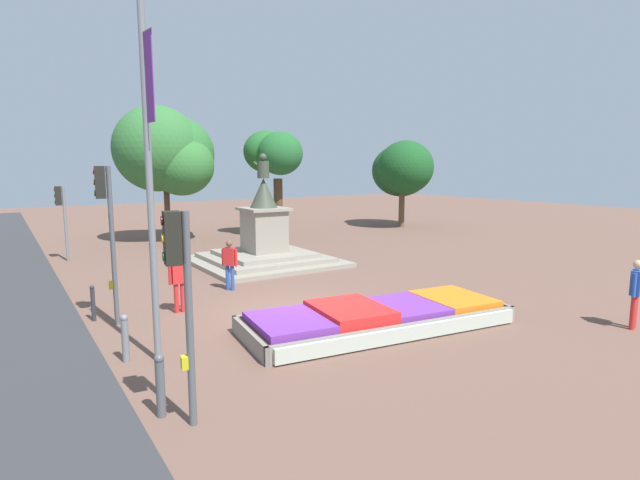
% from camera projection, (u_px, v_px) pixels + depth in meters
% --- Properties ---
extents(ground_plane, '(90.74, 90.74, 0.00)m').
position_uv_depth(ground_plane, '(294.00, 313.00, 13.92)').
color(ground_plane, brown).
extents(flower_planter, '(7.17, 3.36, 0.65)m').
position_uv_depth(flower_planter, '(377.00, 318.00, 12.60)').
color(flower_planter, '#38281C').
rests_on(flower_planter, ground_plane).
extents(statue_monument, '(5.54, 5.54, 4.58)m').
position_uv_depth(statue_monument, '(264.00, 244.00, 20.92)').
color(statue_monument, gray).
rests_on(statue_monument, ground_plane).
extents(traffic_light_near_crossing, '(0.42, 0.31, 3.40)m').
position_uv_depth(traffic_light_near_crossing, '(180.00, 280.00, 7.52)').
color(traffic_light_near_crossing, '#4C5156').
rests_on(traffic_light_near_crossing, ground_plane).
extents(traffic_light_mid_block, '(0.42, 0.31, 4.07)m').
position_uv_depth(traffic_light_mid_block, '(107.00, 218.00, 12.49)').
color(traffic_light_mid_block, '#4C5156').
rests_on(traffic_light_mid_block, ground_plane).
extents(traffic_light_far_corner, '(0.42, 0.31, 3.22)m').
position_uv_depth(traffic_light_far_corner, '(61.00, 209.00, 21.19)').
color(traffic_light_far_corner, slate).
rests_on(traffic_light_far_corner, ground_plane).
extents(banner_pole, '(0.15, 0.58, 7.26)m').
position_uv_depth(banner_pole, '(150.00, 179.00, 9.96)').
color(banner_pole, slate).
rests_on(banner_pole, ground_plane).
extents(pedestrian_with_handbag, '(0.41, 0.47, 1.67)m').
position_uv_depth(pedestrian_with_handbag, '(230.00, 261.00, 16.36)').
color(pedestrian_with_handbag, '#264CA5').
rests_on(pedestrian_with_handbag, ground_plane).
extents(pedestrian_near_planter, '(0.55, 0.31, 1.76)m').
position_uv_depth(pedestrian_near_planter, '(636.00, 289.00, 12.44)').
color(pedestrian_near_planter, red).
rests_on(pedestrian_near_planter, ground_plane).
extents(pedestrian_crossing_plaza, '(0.57, 0.22, 1.67)m').
position_uv_depth(pedestrian_crossing_plaza, '(179.00, 279.00, 13.85)').
color(pedestrian_crossing_plaza, red).
rests_on(pedestrian_crossing_plaza, ground_plane).
extents(kerb_bollard_south, '(0.16, 0.16, 1.07)m').
position_uv_depth(kerb_bollard_south, '(160.00, 384.00, 8.09)').
color(kerb_bollard_south, '#4C5156').
rests_on(kerb_bollard_south, ground_plane).
extents(kerb_bollard_mid_a, '(0.16, 0.16, 1.03)m').
position_uv_depth(kerb_bollard_mid_a, '(125.00, 337.00, 10.37)').
color(kerb_bollard_mid_a, slate).
rests_on(kerb_bollard_mid_a, ground_plane).
extents(kerb_bollard_mid_b, '(0.12, 0.12, 0.97)m').
position_uv_depth(kerb_bollard_mid_b, '(93.00, 302.00, 13.15)').
color(kerb_bollard_mid_b, '#2D2D33').
rests_on(kerb_bollard_mid_b, ground_plane).
extents(park_tree_far_left, '(2.86, 3.68, 6.11)m').
position_uv_depth(park_tree_far_left, '(273.00, 154.00, 28.38)').
color(park_tree_far_left, '#4C3823').
rests_on(park_tree_far_left, ground_plane).
extents(park_tree_behind_statue, '(4.64, 5.13, 5.71)m').
position_uv_depth(park_tree_behind_statue, '(403.00, 169.00, 33.30)').
color(park_tree_behind_statue, brown).
rests_on(park_tree_behind_statue, ground_plane).
extents(park_tree_far_right, '(5.33, 4.99, 7.22)m').
position_uv_depth(park_tree_far_right, '(167.00, 154.00, 26.44)').
color(park_tree_far_right, '#4C3823').
rests_on(park_tree_far_right, ground_plane).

